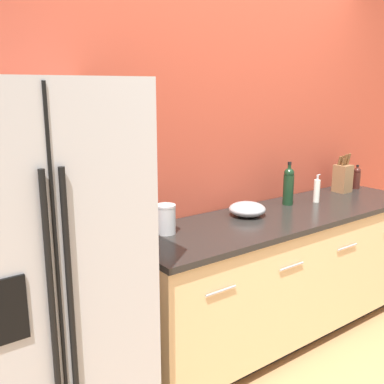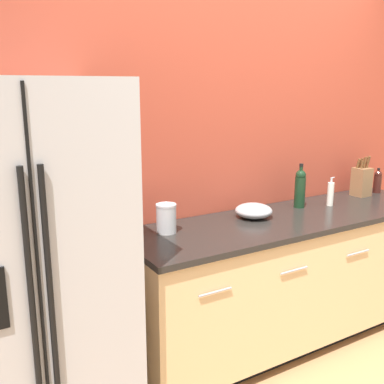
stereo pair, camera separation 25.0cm
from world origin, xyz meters
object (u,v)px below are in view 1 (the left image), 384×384
(oil_bottle, at_px, (357,177))
(soap_dispenser, at_px, (317,191))
(mixing_bowl, at_px, (247,209))
(knife_block, at_px, (343,178))
(refrigerator, at_px, (30,283))
(wine_bottle, at_px, (288,185))
(steel_canister, at_px, (166,219))

(oil_bottle, bearing_deg, soap_dispenser, -172.00)
(soap_dispenser, relative_size, oil_bottle, 1.04)
(soap_dispenser, distance_m, oil_bottle, 0.63)
(soap_dispenser, bearing_deg, mixing_bowl, 176.51)
(knife_block, relative_size, mixing_bowl, 1.30)
(refrigerator, xyz_separation_m, soap_dispenser, (2.10, 0.11, 0.10))
(knife_block, bearing_deg, soap_dispenser, -168.56)
(refrigerator, bearing_deg, soap_dispenser, 3.12)
(knife_block, bearing_deg, wine_bottle, -179.17)
(knife_block, relative_size, soap_dispenser, 1.51)
(knife_block, distance_m, soap_dispenser, 0.44)
(knife_block, xyz_separation_m, soap_dispenser, (-0.43, -0.09, -0.03))
(knife_block, xyz_separation_m, mixing_bowl, (-1.08, -0.05, -0.07))
(knife_block, distance_m, wine_bottle, 0.65)
(steel_canister, bearing_deg, mixing_bowl, -1.81)
(wine_bottle, height_order, mixing_bowl, wine_bottle)
(wine_bottle, relative_size, soap_dispenser, 1.51)
(knife_block, height_order, wine_bottle, knife_block)
(wine_bottle, xyz_separation_m, oil_bottle, (0.84, 0.01, -0.05))
(mixing_bowl, bearing_deg, oil_bottle, 2.14)
(refrigerator, relative_size, soap_dispenser, 8.60)
(refrigerator, bearing_deg, oil_bottle, 4.24)
(wine_bottle, distance_m, soap_dispenser, 0.24)
(soap_dispenser, height_order, oil_bottle, soap_dispenser)
(wine_bottle, bearing_deg, oil_bottle, 0.67)
(refrigerator, relative_size, wine_bottle, 5.71)
(wine_bottle, bearing_deg, mixing_bowl, -175.00)
(refrigerator, distance_m, mixing_bowl, 1.46)
(soap_dispenser, xyz_separation_m, steel_canister, (-1.27, 0.06, -0.00))
(refrigerator, xyz_separation_m, steel_canister, (0.83, 0.17, 0.10))
(oil_bottle, bearing_deg, refrigerator, -175.76)
(oil_bottle, distance_m, mixing_bowl, 1.28)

